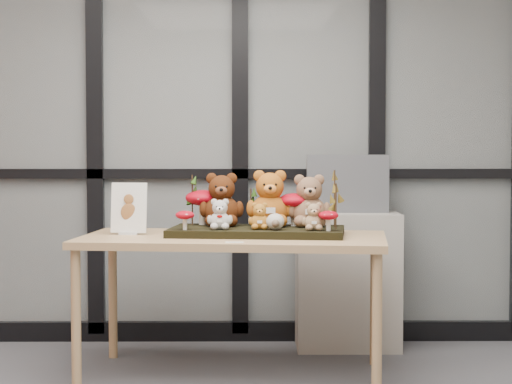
{
  "coord_description": "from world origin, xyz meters",
  "views": [
    {
      "loc": [
        0.5,
        -3.29,
        1.24
      ],
      "look_at": [
        0.54,
        1.54,
        0.98
      ],
      "focal_mm": 65.0,
      "sensor_mm": 36.0,
      "label": 1
    }
  ],
  "objects_px": {
    "bear_brown_medium": "(222,197)",
    "mushroom_back_right": "(294,208)",
    "mushroom_front_right": "(328,220)",
    "display_table": "(233,248)",
    "sign_holder": "(129,211)",
    "cabinet": "(348,281)",
    "diorama_tray": "(257,231)",
    "bear_white_bow": "(220,213)",
    "mushroom_back_left": "(203,206)",
    "bear_pooh_yellow": "(270,195)",
    "bear_small_yellow": "(260,215)",
    "plush_cream_hedgehog": "(275,221)",
    "bear_tan_back": "(309,198)",
    "monitor": "(348,184)",
    "bear_beige_small": "(314,215)",
    "mushroom_front_left": "(185,219)"
  },
  "relations": [
    {
      "from": "bear_brown_medium",
      "to": "bear_pooh_yellow",
      "type": "bearing_deg",
      "value": 0.53
    },
    {
      "from": "sign_holder",
      "to": "bear_brown_medium",
      "type": "bearing_deg",
      "value": 17.21
    },
    {
      "from": "cabinet",
      "to": "mushroom_front_right",
      "type": "bearing_deg",
      "value": -102.96
    },
    {
      "from": "bear_beige_small",
      "to": "bear_brown_medium",
      "type": "bearing_deg",
      "value": 157.53
    },
    {
      "from": "plush_cream_hedgehog",
      "to": "mushroom_back_right",
      "type": "height_order",
      "value": "mushroom_back_right"
    },
    {
      "from": "display_table",
      "to": "mushroom_back_right",
      "type": "xyz_separation_m",
      "value": [
        0.33,
        0.15,
        0.2
      ]
    },
    {
      "from": "plush_cream_hedgehog",
      "to": "monitor",
      "type": "bearing_deg",
      "value": 66.24
    },
    {
      "from": "mushroom_front_right",
      "to": "sign_holder",
      "type": "relative_size",
      "value": 0.41
    },
    {
      "from": "bear_brown_medium",
      "to": "bear_small_yellow",
      "type": "xyz_separation_m",
      "value": [
        0.2,
        -0.21,
        -0.08
      ]
    },
    {
      "from": "mushroom_front_left",
      "to": "bear_tan_back",
      "type": "bearing_deg",
      "value": 16.92
    },
    {
      "from": "mushroom_back_left",
      "to": "bear_white_bow",
      "type": "bearing_deg",
      "value": -69.71
    },
    {
      "from": "bear_pooh_yellow",
      "to": "plush_cream_hedgehog",
      "type": "xyz_separation_m",
      "value": [
        0.02,
        -0.22,
        -0.12
      ]
    },
    {
      "from": "display_table",
      "to": "diorama_tray",
      "type": "bearing_deg",
      "value": 26.57
    },
    {
      "from": "bear_pooh_yellow",
      "to": "sign_holder",
      "type": "distance_m",
      "value": 0.76
    },
    {
      "from": "mushroom_front_right",
      "to": "cabinet",
      "type": "xyz_separation_m",
      "value": [
        0.19,
        0.81,
        -0.44
      ]
    },
    {
      "from": "diorama_tray",
      "to": "bear_white_bow",
      "type": "height_order",
      "value": "bear_white_bow"
    },
    {
      "from": "bear_beige_small",
      "to": "monitor",
      "type": "relative_size",
      "value": 0.32
    },
    {
      "from": "monitor",
      "to": "sign_holder",
      "type": "bearing_deg",
      "value": -153.9
    },
    {
      "from": "bear_small_yellow",
      "to": "mushroom_back_right",
      "type": "distance_m",
      "value": 0.28
    },
    {
      "from": "bear_brown_medium",
      "to": "display_table",
      "type": "bearing_deg",
      "value": -61.57
    },
    {
      "from": "bear_pooh_yellow",
      "to": "mushroom_back_right",
      "type": "height_order",
      "value": "bear_pooh_yellow"
    },
    {
      "from": "bear_tan_back",
      "to": "bear_brown_medium",
      "type": "bearing_deg",
      "value": -177.76
    },
    {
      "from": "bear_small_yellow",
      "to": "plush_cream_hedgehog",
      "type": "height_order",
      "value": "bear_small_yellow"
    },
    {
      "from": "mushroom_back_right",
      "to": "mushroom_front_right",
      "type": "xyz_separation_m",
      "value": [
        0.16,
        -0.29,
        -0.04
      ]
    },
    {
      "from": "bear_brown_medium",
      "to": "bear_tan_back",
      "type": "relative_size",
      "value": 1.03
    },
    {
      "from": "bear_tan_back",
      "to": "plush_cream_hedgehog",
      "type": "height_order",
      "value": "bear_tan_back"
    },
    {
      "from": "diorama_tray",
      "to": "bear_small_yellow",
      "type": "distance_m",
      "value": 0.13
    },
    {
      "from": "bear_white_bow",
      "to": "diorama_tray",
      "type": "bearing_deg",
      "value": 32.49
    },
    {
      "from": "mushroom_back_left",
      "to": "bear_brown_medium",
      "type": "bearing_deg",
      "value": -31.78
    },
    {
      "from": "mushroom_front_right",
      "to": "display_table",
      "type": "bearing_deg",
      "value": 164.41
    },
    {
      "from": "bear_white_bow",
      "to": "bear_tan_back",
      "type": "bearing_deg",
      "value": 26.96
    },
    {
      "from": "bear_pooh_yellow",
      "to": "bear_tan_back",
      "type": "relative_size",
      "value": 1.08
    },
    {
      "from": "mushroom_front_left",
      "to": "monitor",
      "type": "height_order",
      "value": "monitor"
    },
    {
      "from": "bear_brown_medium",
      "to": "mushroom_back_right",
      "type": "bearing_deg",
      "value": 5.14
    },
    {
      "from": "bear_tan_back",
      "to": "mushroom_back_left",
      "type": "xyz_separation_m",
      "value": [
        -0.58,
        0.1,
        -0.05
      ]
    },
    {
      "from": "cabinet",
      "to": "mushroom_back_right",
      "type": "bearing_deg",
      "value": -123.75
    },
    {
      "from": "mushroom_back_left",
      "to": "mushroom_front_left",
      "type": "relative_size",
      "value": 1.92
    },
    {
      "from": "bear_white_bow",
      "to": "plush_cream_hedgehog",
      "type": "xyz_separation_m",
      "value": [
        0.29,
        -0.04,
        -0.04
      ]
    },
    {
      "from": "bear_small_yellow",
      "to": "mushroom_back_left",
      "type": "bearing_deg",
      "value": 144.93
    },
    {
      "from": "display_table",
      "to": "mushroom_front_left",
      "type": "distance_m",
      "value": 0.31
    },
    {
      "from": "display_table",
      "to": "monitor",
      "type": "bearing_deg",
      "value": 52.38
    },
    {
      "from": "bear_beige_small",
      "to": "cabinet",
      "type": "distance_m",
      "value": 0.94
    },
    {
      "from": "bear_white_bow",
      "to": "sign_holder",
      "type": "bearing_deg",
      "value": 171.54
    },
    {
      "from": "bear_pooh_yellow",
      "to": "bear_brown_medium",
      "type": "relative_size",
      "value": 1.05
    },
    {
      "from": "cabinet",
      "to": "plush_cream_hedgehog",
      "type": "bearing_deg",
      "value": -121.15
    },
    {
      "from": "sign_holder",
      "to": "cabinet",
      "type": "xyz_separation_m",
      "value": [
        1.24,
        0.59,
        -0.47
      ]
    },
    {
      "from": "bear_pooh_yellow",
      "to": "bear_beige_small",
      "type": "distance_m",
      "value": 0.34
    },
    {
      "from": "bear_small_yellow",
      "to": "monitor",
      "type": "relative_size",
      "value": 0.31
    },
    {
      "from": "bear_tan_back",
      "to": "plush_cream_hedgehog",
      "type": "distance_m",
      "value": 0.3
    },
    {
      "from": "bear_brown_medium",
      "to": "plush_cream_hedgehog",
      "type": "xyz_separation_m",
      "value": [
        0.28,
        -0.25,
        -0.11
      ]
    }
  ]
}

